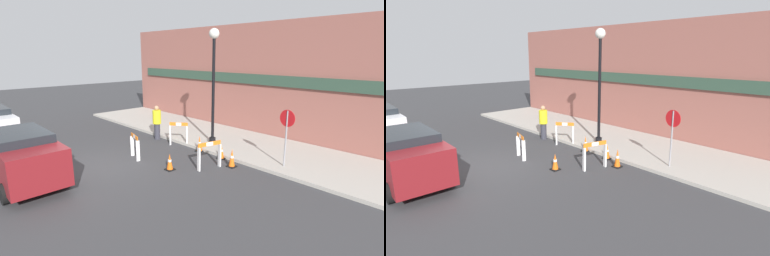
# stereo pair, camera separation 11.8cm
# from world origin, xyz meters

# --- Properties ---
(ground_plane) EXTENTS (60.00, 60.00, 0.00)m
(ground_plane) POSITION_xyz_m (0.00, 0.00, 0.00)
(ground_plane) COLOR #38383A
(sidewalk_slab) EXTENTS (18.00, 3.96, 0.12)m
(sidewalk_slab) POSITION_xyz_m (0.00, 6.48, 0.06)
(sidewalk_slab) COLOR #ADA89E
(sidewalk_slab) RESTS_ON ground_plane
(storefront_facade) EXTENTS (18.00, 0.22, 5.50)m
(storefront_facade) POSITION_xyz_m (0.00, 8.54, 2.75)
(storefront_facade) COLOR #93564C
(storefront_facade) RESTS_ON ground_plane
(streetlamp_post) EXTENTS (0.44, 0.44, 4.94)m
(streetlamp_post) POSITION_xyz_m (0.96, 5.47, 3.31)
(streetlamp_post) COLOR black
(streetlamp_post) RESTS_ON sidewalk_slab
(stop_sign) EXTENTS (0.60, 0.08, 2.04)m
(stop_sign) POSITION_xyz_m (4.69, 5.21, 1.50)
(stop_sign) COLOR gray
(stop_sign) RESTS_ON sidewalk_slab
(barricade_0) EXTENTS (0.73, 0.61, 1.06)m
(barricade_0) POSITION_xyz_m (-0.07, 4.35, 0.57)
(barricade_0) COLOR white
(barricade_0) RESTS_ON ground_plane
(barricade_1) EXTENTS (0.79, 0.33, 0.97)m
(barricade_1) POSITION_xyz_m (0.07, 1.96, 0.52)
(barricade_1) COLOR white
(barricade_1) RESTS_ON ground_plane
(barricade_2) EXTENTS (0.35, 0.95, 1.01)m
(barricade_2) POSITION_xyz_m (2.84, 3.29, 0.55)
(barricade_2) COLOR white
(barricade_2) RESTS_ON ground_plane
(traffic_cone_0) EXTENTS (0.30, 0.30, 0.59)m
(traffic_cone_0) POSITION_xyz_m (2.43, 4.40, 0.28)
(traffic_cone_0) COLOR black
(traffic_cone_0) RESTS_ON ground_plane
(traffic_cone_1) EXTENTS (0.30, 0.30, 0.60)m
(traffic_cone_1) POSITION_xyz_m (1.96, 2.17, 0.29)
(traffic_cone_1) COLOR black
(traffic_cone_1) RESTS_ON ground_plane
(traffic_cone_2) EXTENTS (0.30, 0.30, 0.68)m
(traffic_cone_2) POSITION_xyz_m (3.28, 4.02, 0.33)
(traffic_cone_2) COLOR black
(traffic_cone_2) RESTS_ON ground_plane
(traffic_cone_3) EXTENTS (0.30, 0.30, 0.67)m
(traffic_cone_3) POSITION_xyz_m (1.21, 4.40, 0.32)
(traffic_cone_3) COLOR black
(traffic_cone_3) RESTS_ON ground_plane
(person_worker) EXTENTS (0.47, 0.47, 1.64)m
(person_worker) POSITION_xyz_m (-1.56, 4.25, 0.87)
(person_worker) COLOR #33333D
(person_worker) RESTS_ON ground_plane
(parked_car_1) EXTENTS (4.12, 1.83, 1.68)m
(parked_car_1) POSITION_xyz_m (-0.50, -1.89, 0.95)
(parked_car_1) COLOR maroon
(parked_car_1) RESTS_ON ground_plane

